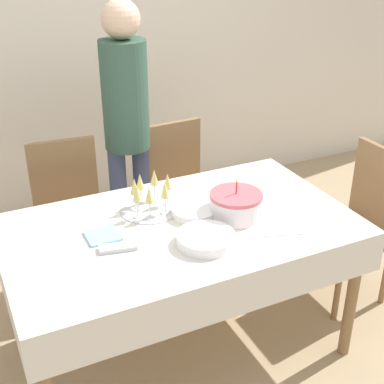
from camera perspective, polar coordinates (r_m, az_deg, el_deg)
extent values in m
plane|color=tan|center=(3.05, -1.09, -16.07)|extent=(12.00, 12.00, 0.00)
cube|color=silver|center=(4.04, -12.59, 15.83)|extent=(8.00, 0.05, 2.70)
cube|color=silver|center=(2.60, -1.23, -3.75)|extent=(1.66, 0.95, 0.03)
cube|color=silver|center=(2.64, -1.21, -5.43)|extent=(1.69, 0.98, 0.21)
cylinder|color=olive|center=(2.89, 16.69, -10.61)|extent=(0.06, 0.06, 0.74)
cylinder|color=olive|center=(2.99, -18.33, -9.51)|extent=(0.06, 0.06, 0.74)
cylinder|color=olive|center=(3.43, 7.64, -3.25)|extent=(0.06, 0.06, 0.74)
cube|color=olive|center=(3.27, -12.53, -4.29)|extent=(0.46, 0.46, 0.04)
cube|color=olive|center=(3.31, -13.49, 1.35)|extent=(0.40, 0.08, 0.50)
cylinder|color=olive|center=(3.26, -8.50, -8.66)|extent=(0.04, 0.04, 0.40)
cylinder|color=olive|center=(3.23, -14.83, -9.75)|extent=(0.04, 0.04, 0.40)
cylinder|color=olive|center=(3.55, -9.75, -5.46)|extent=(0.04, 0.04, 0.40)
cylinder|color=olive|center=(3.53, -15.52, -6.41)|extent=(0.04, 0.04, 0.40)
cube|color=olive|center=(3.47, -0.58, -1.63)|extent=(0.44, 0.44, 0.04)
cube|color=olive|center=(3.51, -2.10, 3.56)|extent=(0.40, 0.06, 0.50)
cylinder|color=olive|center=(3.53, 3.42, -5.34)|extent=(0.04, 0.04, 0.40)
cylinder|color=olive|center=(3.38, -1.81, -6.92)|extent=(0.04, 0.04, 0.40)
cylinder|color=olive|center=(3.79, 0.53, -2.82)|extent=(0.04, 0.04, 0.40)
cylinder|color=olive|center=(3.65, -4.41, -4.16)|extent=(0.04, 0.04, 0.40)
cube|color=olive|center=(3.30, 16.17, -4.46)|extent=(0.42, 0.42, 0.04)
cube|color=olive|center=(3.29, 19.30, 0.39)|extent=(0.04, 0.40, 0.50)
cylinder|color=olive|center=(3.20, 15.27, -10.11)|extent=(0.04, 0.04, 0.40)
cylinder|color=olive|center=(3.43, 11.46, -6.97)|extent=(0.04, 0.04, 0.40)
cylinder|color=olive|center=(3.63, 16.08, -5.47)|extent=(0.04, 0.04, 0.40)
cylinder|color=white|center=(2.64, 4.68, -1.59)|extent=(0.26, 0.26, 0.11)
cylinder|color=#D15B66|center=(2.61, 4.73, -0.36)|extent=(0.26, 0.26, 0.02)
cylinder|color=#E53F3F|center=(2.59, 4.77, 0.41)|extent=(0.01, 0.01, 0.06)
sphere|color=#F9CC4C|center=(2.57, 4.80, 1.17)|extent=(0.01, 0.01, 0.01)
cylinder|color=silver|center=(2.72, -4.54, -1.89)|extent=(0.30, 0.30, 0.01)
cylinder|color=silver|center=(2.76, -2.57, -1.26)|extent=(0.05, 0.05, 0.00)
cylinder|color=silver|center=(2.74, -2.59, -0.44)|extent=(0.01, 0.01, 0.08)
cone|color=#E0CC72|center=(2.70, -2.63, 1.17)|extent=(0.04, 0.04, 0.08)
cylinder|color=silver|center=(2.81, -3.97, -0.78)|extent=(0.05, 0.05, 0.00)
cylinder|color=silver|center=(2.79, -4.00, 0.03)|extent=(0.01, 0.01, 0.08)
cone|color=#E0CC72|center=(2.75, -4.05, 1.61)|extent=(0.04, 0.04, 0.08)
cylinder|color=silver|center=(2.77, -5.46, -1.27)|extent=(0.05, 0.05, 0.00)
cylinder|color=silver|center=(2.75, -5.50, -0.45)|extent=(0.01, 0.01, 0.08)
cone|color=#E0CC72|center=(2.71, -5.58, 1.15)|extent=(0.04, 0.04, 0.08)
cylinder|color=silver|center=(2.72, -6.03, -1.81)|extent=(0.05, 0.05, 0.00)
cylinder|color=silver|center=(2.70, -6.08, -0.98)|extent=(0.01, 0.01, 0.08)
cone|color=#E0CC72|center=(2.66, -6.17, 0.64)|extent=(0.04, 0.04, 0.08)
cylinder|color=silver|center=(2.65, -5.78, -2.61)|extent=(0.05, 0.05, 0.00)
cylinder|color=silver|center=(2.63, -5.82, -1.76)|extent=(0.01, 0.01, 0.08)
cone|color=#E0CC72|center=(2.59, -5.91, -0.11)|extent=(0.04, 0.04, 0.08)
cylinder|color=silver|center=(2.63, -4.48, -2.76)|extent=(0.05, 0.05, 0.00)
cylinder|color=silver|center=(2.61, -4.52, -1.91)|extent=(0.01, 0.01, 0.08)
cone|color=#E0CC72|center=(2.57, -4.58, -0.25)|extent=(0.04, 0.04, 0.08)
cylinder|color=silver|center=(2.68, -2.85, -2.20)|extent=(0.05, 0.05, 0.00)
cylinder|color=silver|center=(2.66, -2.87, -1.36)|extent=(0.01, 0.01, 0.08)
cone|color=#E0CC72|center=(2.62, -2.92, 0.28)|extent=(0.04, 0.04, 0.08)
cylinder|color=white|center=(2.44, 1.49, -5.44)|extent=(0.27, 0.27, 0.01)
cylinder|color=white|center=(2.43, 1.50, -5.30)|extent=(0.27, 0.27, 0.01)
cylinder|color=white|center=(2.43, 1.50, -5.16)|extent=(0.27, 0.27, 0.01)
cylinder|color=white|center=(2.43, 1.50, -5.02)|extent=(0.27, 0.27, 0.01)
cylinder|color=white|center=(2.42, 1.50, -4.88)|extent=(0.27, 0.27, 0.01)
cylinder|color=white|center=(2.42, 1.50, -4.74)|extent=(0.27, 0.27, 0.01)
cylinder|color=white|center=(2.42, 1.51, -4.59)|extent=(0.27, 0.27, 0.01)
cylinder|color=white|center=(2.66, 0.26, -2.43)|extent=(0.23, 0.23, 0.01)
cylinder|color=white|center=(2.66, 0.26, -2.30)|extent=(0.23, 0.23, 0.01)
cylinder|color=white|center=(2.66, 0.26, -2.17)|extent=(0.23, 0.23, 0.01)
cylinder|color=white|center=(2.65, 0.26, -2.03)|extent=(0.23, 0.23, 0.01)
cylinder|color=white|center=(2.65, 0.26, -1.90)|extent=(0.23, 0.23, 0.01)
cylinder|color=white|center=(2.65, 0.26, -1.77)|extent=(0.23, 0.23, 0.01)
cube|color=silver|center=(2.54, 9.58, -4.49)|extent=(0.29, 0.11, 0.00)
cube|color=silver|center=(2.41, -7.91, -5.90)|extent=(0.18, 0.09, 0.02)
cube|color=#8CC6E0|center=(2.52, -9.52, -4.60)|extent=(0.15, 0.15, 0.01)
cylinder|color=#3F4C72|center=(3.51, -7.71, -1.68)|extent=(0.11, 0.11, 0.83)
cylinder|color=#3F4C72|center=(3.56, -5.27, -1.16)|extent=(0.11, 0.11, 0.83)
cylinder|color=#335142|center=(3.25, -7.15, 10.16)|extent=(0.28, 0.28, 0.65)
sphere|color=#D8B293|center=(3.16, -7.62, 17.81)|extent=(0.22, 0.22, 0.22)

